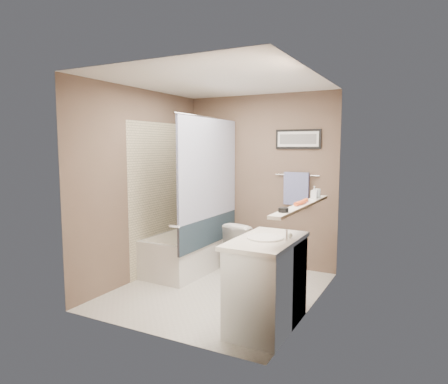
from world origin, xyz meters
The scene contains 33 objects.
ground centered at (0.00, 0.00, 0.00)m, with size 2.50×2.50×0.00m, color silver.
ceiling centered at (0.00, 0.00, 2.38)m, with size 2.20×2.50×0.04m, color white.
wall_back centered at (0.00, 1.23, 1.20)m, with size 2.20×0.04×2.40m, color brown.
wall_front centered at (0.00, -1.23, 1.20)m, with size 2.20×0.04×2.40m, color brown.
wall_left centered at (-1.08, 0.00, 1.20)m, with size 0.04×2.50×2.40m, color brown.
wall_right centered at (1.08, 0.00, 1.20)m, with size 0.04×2.50×2.40m, color brown.
tile_surround centered at (-1.09, 0.50, 1.00)m, with size 0.02×1.55×2.00m, color beige.
curtain_rod centered at (-0.40, 0.50, 2.05)m, with size 0.02×0.02×1.55m, color silver.
curtain_upper centered at (-0.40, 0.50, 1.40)m, with size 0.03×1.45×1.28m, color silver.
curtain_lower centered at (-0.40, 0.50, 0.58)m, with size 0.03×1.45×0.36m, color #233542.
mirror centered at (1.09, -0.15, 1.62)m, with size 0.02×1.60×1.00m, color silver.
shelf centered at (1.04, -0.15, 1.10)m, with size 0.12×1.60×0.03m, color silver.
towel_bar centered at (0.55, 1.22, 1.30)m, with size 0.02×0.02×0.60m, color silver.
towel centered at (0.55, 1.20, 1.12)m, with size 0.34×0.05×0.44m, color #9CA7E3.
art_frame centered at (0.55, 1.23, 1.78)m, with size 0.62×0.03×0.26m, color black.
art_mat centered at (0.55, 1.22, 1.78)m, with size 0.56×0.00×0.20m, color white.
art_image centered at (0.55, 1.22, 1.78)m, with size 0.50×0.00×0.13m, color #595959.
door centered at (0.55, -1.24, 1.00)m, with size 0.80×0.02×2.00m, color silver.
door_handle centered at (0.22, -1.19, 1.00)m, with size 0.02×0.02×0.10m, color silver.
bathtub centered at (-0.75, 0.59, 0.25)m, with size 0.70×1.50×0.50m, color silver.
tub_rim centered at (-0.75, 0.59, 0.50)m, with size 0.56×1.36×0.02m, color white.
toilet centered at (0.02, 0.83, 0.34)m, with size 0.38×0.67×0.68m, color white.
vanity centered at (0.85, -0.61, 0.40)m, with size 0.50×0.90×0.80m, color white.
countertop centered at (0.84, -0.61, 0.82)m, with size 0.54×0.96×0.04m, color silver.
sink_basin centered at (0.83, -0.61, 0.85)m, with size 0.34×0.34×0.01m, color white.
faucet_spout centered at (1.03, -0.61, 0.89)m, with size 0.02×0.02×0.10m, color silver.
faucet_knob centered at (1.03, -0.51, 0.87)m, with size 0.05×0.05×0.05m, color white.
candle_bowl_near centered at (1.04, -0.72, 1.14)m, with size 0.09×0.09×0.04m, color black.
hair_brush_front centered at (1.04, -0.24, 1.14)m, with size 0.04×0.04×0.22m, color #E54F20.
hair_brush_back centered at (1.04, -0.10, 1.14)m, with size 0.04×0.04×0.22m, color #D5521E.
pink_comb centered at (1.04, -0.02, 1.12)m, with size 0.03×0.16×0.01m, color pink.
glass_jar centered at (1.04, 0.40, 1.17)m, with size 0.08×0.08×0.10m, color silver.
soap_bottle centered at (1.04, 0.28, 1.19)m, with size 0.06×0.06×0.14m, color #999999.
Camera 1 is at (2.16, -3.97, 1.68)m, focal length 32.00 mm.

